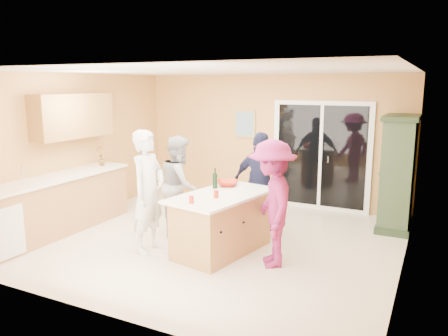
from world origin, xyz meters
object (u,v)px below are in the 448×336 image
at_px(woman_white, 148,192).
at_px(woman_magenta, 272,203).
at_px(green_hutch, 398,174).
at_px(woman_grey, 180,185).
at_px(woman_navy, 261,183).
at_px(kitchen_island, 222,225).

distance_m(woman_white, woman_magenta, 1.79).
bearing_deg(green_hutch, woman_grey, -150.18).
xyz_separation_m(woman_grey, woman_navy, (1.17, 0.59, 0.03)).
bearing_deg(woman_magenta, kitchen_island, -127.26).
bearing_deg(woman_grey, kitchen_island, -141.93).
height_order(kitchen_island, woman_white, woman_white).
height_order(kitchen_island, green_hutch, green_hutch).
bearing_deg(green_hutch, woman_navy, -148.35).
relative_size(green_hutch, woman_white, 1.07).
relative_size(kitchen_island, woman_white, 1.00).
bearing_deg(woman_grey, woman_navy, -90.95).
distance_m(woman_white, woman_navy, 1.87).
height_order(woman_white, woman_grey, woman_white).
xyz_separation_m(kitchen_island, woman_navy, (0.19, 1.03, 0.42)).
bearing_deg(woman_magenta, woman_grey, -136.23).
relative_size(kitchen_island, green_hutch, 0.93).
xyz_separation_m(kitchen_island, woman_white, (-0.96, -0.44, 0.48)).
height_order(green_hutch, woman_grey, green_hutch).
xyz_separation_m(kitchen_island, woman_grey, (-0.98, 0.45, 0.40)).
relative_size(kitchen_island, woman_magenta, 1.05).
distance_m(kitchen_island, woman_grey, 1.15).
xyz_separation_m(green_hutch, woman_magenta, (-1.35, -2.37, -0.08)).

